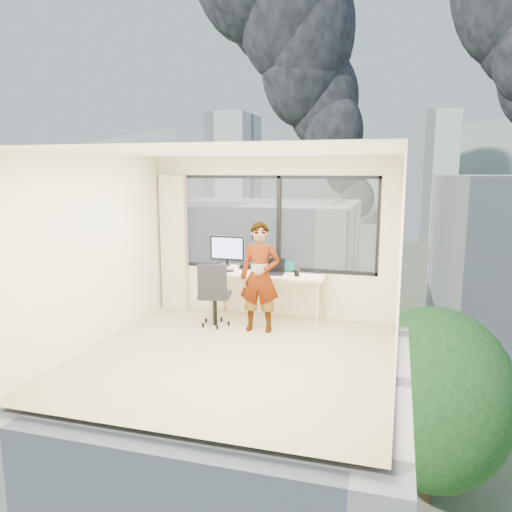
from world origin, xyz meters
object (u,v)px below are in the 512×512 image
at_px(monitor, 227,253).
at_px(game_console, 228,267).
at_px(person, 260,277).
at_px(laptop, 273,267).
at_px(desk, 267,297).
at_px(handbag, 288,266).
at_px(chair, 215,293).

xyz_separation_m(monitor, game_console, (-0.03, 0.13, -0.25)).
distance_m(person, game_console, 1.08).
height_order(game_console, laptop, laptop).
bearing_deg(monitor, desk, -4.01).
bearing_deg(handbag, laptop, -137.44).
bearing_deg(game_console, handbag, 5.08).
distance_m(monitor, game_console, 0.29).
relative_size(chair, game_console, 3.07).
bearing_deg(monitor, laptop, -2.06).
height_order(desk, laptop, laptop).
distance_m(person, monitor, 0.99).
distance_m(desk, monitor, 0.97).
distance_m(desk, game_console, 0.86).
height_order(desk, monitor, monitor).
bearing_deg(laptop, game_console, 163.27).
bearing_deg(laptop, chair, -150.14).
bearing_deg(person, monitor, 135.16).
xyz_separation_m(desk, handbag, (0.28, 0.23, 0.47)).
height_order(monitor, game_console, monitor).
xyz_separation_m(chair, laptop, (0.79, 0.54, 0.35)).
distance_m(desk, laptop, 0.49).
relative_size(person, monitor, 2.78).
bearing_deg(handbag, monitor, -174.70).
bearing_deg(game_console, laptop, -8.92).
distance_m(laptop, handbag, 0.29).
height_order(desk, chair, chair).
distance_m(person, handbag, 0.83).
xyz_separation_m(person, laptop, (0.05, 0.59, 0.04)).
distance_m(desk, handbag, 0.60).
height_order(chair, game_console, chair).
bearing_deg(handbag, chair, -146.89).
height_order(person, laptop, person).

